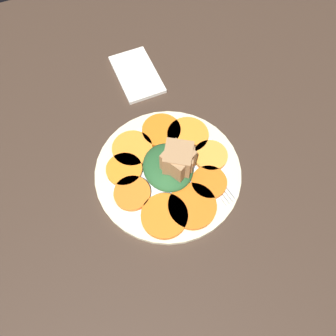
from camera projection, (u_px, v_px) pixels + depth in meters
The scene contains 14 objects.
table_slab at pixel (168, 175), 61.07cm from camera, with size 120.00×120.00×2.00cm, color #38281E.
plate at pixel (168, 172), 59.71cm from camera, with size 26.58×26.58×1.05cm.
carrot_slice_0 at pixel (132, 149), 60.71cm from camera, with size 7.53×7.53×0.95cm, color orange.
carrot_slice_1 at pixel (124, 170), 58.75cm from camera, with size 6.51×6.51×0.95cm, color orange.
carrot_slice_2 at pixel (132, 193), 56.67cm from camera, with size 6.41×6.41×0.95cm, color orange.
carrot_slice_3 at pixel (164, 216), 54.83cm from camera, with size 7.98×7.98×0.95cm, color orange.
carrot_slice_4 at pixel (192, 206), 55.62cm from camera, with size 8.33×8.33×0.95cm, color orange.
carrot_slice_5 at pixel (209, 182), 57.60cm from camera, with size 6.30×6.30×0.95cm, color orange.
carrot_slice_6 at pixel (210, 156), 60.03cm from camera, with size 6.29×6.29×0.95cm, color orange.
carrot_slice_7 at pixel (188, 135), 62.04cm from camera, with size 7.89×7.89×0.95cm, color orange.
carrot_slice_8 at pixel (161, 131), 62.51cm from camera, with size 7.42×7.42×0.95cm, color orange.
center_pile at pixel (173, 163), 56.38cm from camera, with size 9.85×9.20×7.37cm.
fork at pixel (204, 165), 59.46cm from camera, with size 17.81×4.41×0.40cm.
napkin at pixel (137, 74), 70.43cm from camera, with size 13.71×8.23×0.80cm.
Camera 1 is at (-24.21, 10.33, 56.12)cm, focal length 35.00 mm.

